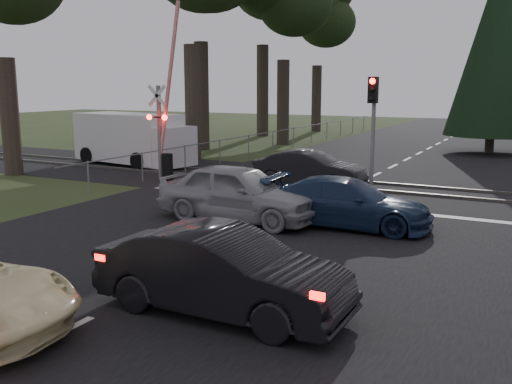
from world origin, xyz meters
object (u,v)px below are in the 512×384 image
Objects in this scene: crossing_signal at (164,130)px; dark_car_far at (309,169)px; white_van at (135,139)px; silver_car at (239,193)px; dark_hatchback at (222,272)px; traffic_signal_center at (373,115)px; blue_sedan at (347,203)px.

crossing_signal is 6.12m from dark_car_far.
crossing_signal is at bearing -28.89° from white_van.
dark_car_far is 0.64× the size of white_van.
crossing_signal is 7.85m from silver_car.
silver_car is (-3.02, 6.02, 0.09)m from dark_hatchback.
traffic_signal_center is 12.57m from white_van.
silver_car is at bearing 26.71° from dark_hatchback.
traffic_signal_center is 0.93× the size of dark_hatchback.
blue_sedan is 14.89m from white_van.
dark_hatchback is at bearing -37.81° from white_van.
white_van is (-4.00, 3.09, -0.81)m from crossing_signal.
dark_hatchback is (0.85, -11.70, -2.08)m from traffic_signal_center.
dark_hatchback is 1.05× the size of dark_car_far.
traffic_signal_center is 5.44m from blue_sedan.
silver_car is at bearing -110.98° from traffic_signal_center.
traffic_signal_center is 0.86× the size of silver_car.
dark_hatchback reaches higher than blue_sedan.
dark_car_far is at bearing 28.88° from blue_sedan.
white_van is at bearing 142.26° from crossing_signal.
silver_car reaches higher than dark_car_far.
dark_hatchback is 0.97× the size of blue_sedan.
traffic_signal_center is 6.40m from silver_car.
traffic_signal_center is 11.91m from dark_hatchback.
white_van is (-12.27, 2.20, -1.56)m from traffic_signal_center.
blue_sedan is at bearing -148.95° from dark_car_far.
dark_car_far reaches higher than blue_sedan.
blue_sedan is (0.79, -4.93, -2.14)m from traffic_signal_center.
crossing_signal is at bearing 53.41° from silver_car.
dark_car_far is 10.06m from white_van.
crossing_signal is at bearing 63.05° from blue_sedan.
dark_car_far is at bearing -2.40° from white_van.
crossing_signal is at bearing -173.85° from traffic_signal_center.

